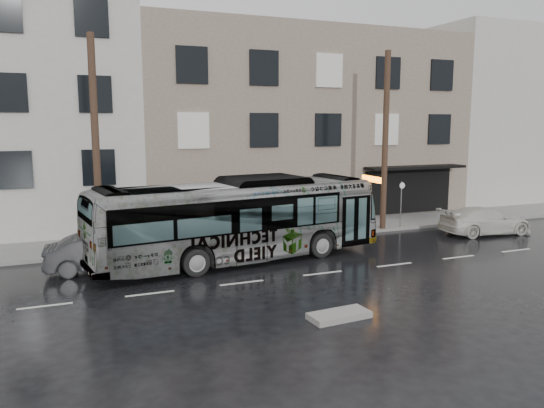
{
  "coord_description": "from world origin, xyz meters",
  "views": [
    {
      "loc": [
        -8.97,
        -19.62,
        5.59
      ],
      "look_at": [
        -0.03,
        2.5,
        1.92
      ],
      "focal_mm": 35.0,
      "sensor_mm": 36.0,
      "label": 1
    }
  ],
  "objects_px": {
    "utility_pole_front": "(385,141)",
    "sign_post": "(401,204)",
    "white_sedan": "(485,221)",
    "utility_pole_rear": "(96,146)",
    "bus": "(238,220)",
    "dark_sedan": "(105,252)"
  },
  "relations": [
    {
      "from": "utility_pole_front",
      "to": "sign_post",
      "type": "height_order",
      "value": "utility_pole_front"
    },
    {
      "from": "white_sedan",
      "to": "utility_pole_rear",
      "type": "bearing_deg",
      "value": 88.0
    },
    {
      "from": "sign_post",
      "to": "bus",
      "type": "xyz_separation_m",
      "value": [
        -9.94,
        -2.85,
        0.35
      ]
    },
    {
      "from": "utility_pole_rear",
      "to": "sign_post",
      "type": "xyz_separation_m",
      "value": [
        15.1,
        0.0,
        -3.3
      ]
    },
    {
      "from": "utility_pole_rear",
      "to": "dark_sedan",
      "type": "height_order",
      "value": "utility_pole_rear"
    },
    {
      "from": "utility_pole_front",
      "to": "utility_pole_rear",
      "type": "bearing_deg",
      "value": 180.0
    },
    {
      "from": "utility_pole_rear",
      "to": "bus",
      "type": "bearing_deg",
      "value": -28.88
    },
    {
      "from": "utility_pole_front",
      "to": "sign_post",
      "type": "bearing_deg",
      "value": 0.0
    },
    {
      "from": "dark_sedan",
      "to": "sign_post",
      "type": "bearing_deg",
      "value": -77.89
    },
    {
      "from": "sign_post",
      "to": "bus",
      "type": "relative_size",
      "value": 0.2
    },
    {
      "from": "white_sedan",
      "to": "dark_sedan",
      "type": "xyz_separation_m",
      "value": [
        -18.4,
        0.15,
        0.04
      ]
    },
    {
      "from": "utility_pole_rear",
      "to": "dark_sedan",
      "type": "distance_m",
      "value": 4.6
    },
    {
      "from": "utility_pole_front",
      "to": "utility_pole_rear",
      "type": "xyz_separation_m",
      "value": [
        -14.0,
        0.0,
        0.0
      ]
    },
    {
      "from": "utility_pole_rear",
      "to": "utility_pole_front",
      "type": "bearing_deg",
      "value": 0.0
    },
    {
      "from": "utility_pole_rear",
      "to": "white_sedan",
      "type": "relative_size",
      "value": 1.91
    },
    {
      "from": "utility_pole_rear",
      "to": "dark_sedan",
      "type": "xyz_separation_m",
      "value": [
        0.0,
        -2.39,
        -3.93
      ]
    },
    {
      "from": "bus",
      "to": "dark_sedan",
      "type": "xyz_separation_m",
      "value": [
        -5.16,
        0.46,
        -0.97
      ]
    },
    {
      "from": "bus",
      "to": "dark_sedan",
      "type": "distance_m",
      "value": 5.27
    },
    {
      "from": "dark_sedan",
      "to": "bus",
      "type": "bearing_deg",
      "value": -91.94
    },
    {
      "from": "bus",
      "to": "white_sedan",
      "type": "bearing_deg",
      "value": -96.52
    },
    {
      "from": "utility_pole_front",
      "to": "dark_sedan",
      "type": "bearing_deg",
      "value": -170.3
    },
    {
      "from": "utility_pole_front",
      "to": "dark_sedan",
      "type": "xyz_separation_m",
      "value": [
        -14.0,
        -2.39,
        -3.93
      ]
    }
  ]
}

